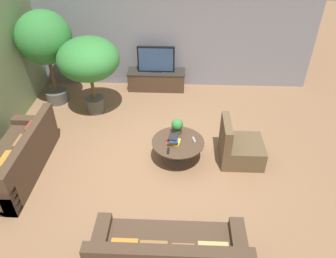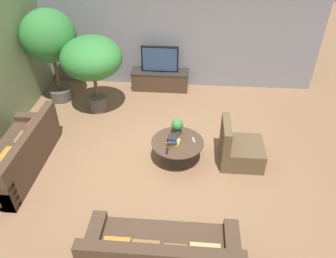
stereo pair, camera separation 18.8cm
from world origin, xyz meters
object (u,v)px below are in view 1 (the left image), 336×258
potted_palm_tall (45,40)px  armchair_wicker (239,148)px  potted_palm_corner (89,61)px  television (156,59)px  media_console (156,80)px  couch_by_wall (18,159)px  coffee_table (178,147)px  potted_plant_tabletop (177,126)px  couch_near_entry (169,255)px

potted_palm_tall → armchair_wicker: bearing=-25.8°
potted_palm_corner → television: bearing=40.6°
media_console → armchair_wicker: size_ratio=1.71×
television → couch_by_wall: size_ratio=0.44×
armchair_wicker → potted_palm_tall: (-4.17, 2.01, 1.29)m
coffee_table → potted_palm_tall: potted_palm_tall is taller
couch_by_wall → potted_palm_tall: bearing=-177.2°
armchair_wicker → media_console: bearing=32.6°
media_console → couch_by_wall: size_ratio=0.69×
media_console → television: bearing=-90.0°
couch_by_wall → armchair_wicker: bearing=97.3°
couch_by_wall → potted_plant_tabletop: 2.97m
potted_palm_tall → couch_by_wall: bearing=-87.2°
television → potted_plant_tabletop: television is taller
couch_near_entry → potted_plant_tabletop: (0.06, 2.53, 0.33)m
couch_by_wall → potted_palm_corner: (0.92, 2.12, 0.99)m
couch_by_wall → potted_palm_tall: potted_palm_tall is taller
potted_plant_tabletop → couch_by_wall: bearing=-166.0°
media_console → potted_palm_tall: 2.84m
coffee_table → potted_palm_corner: bearing=139.7°
media_console → armchair_wicker: 3.28m
coffee_table → couch_near_entry: (-0.08, -2.27, -0.02)m
potted_palm_tall → coffee_table: bearing=-34.7°
media_console → coffee_table: media_console is taller
coffee_table → potted_plant_tabletop: potted_plant_tabletop is taller
television → potted_plant_tabletop: size_ratio=2.99×
media_console → potted_plant_tabletop: potted_plant_tabletop is taller
potted_palm_corner → potted_plant_tabletop: bearing=-35.8°
media_console → coffee_table: (0.61, -2.83, 0.05)m
couch_by_wall → media_console: bearing=145.2°
armchair_wicker → potted_palm_tall: bearing=64.2°
potted_palm_corner → potted_plant_tabletop: 2.49m
potted_palm_corner → couch_by_wall: bearing=-113.5°
coffee_table → potted_plant_tabletop: bearing=94.8°
armchair_wicker → potted_palm_corner: bearing=62.9°
coffee_table → potted_palm_tall: 3.87m
television → potted_palm_corner: bearing=-139.4°
coffee_table → television: bearing=102.1°
potted_plant_tabletop → coffee_table: bearing=-85.2°
media_console → couch_near_entry: 5.13m
coffee_table → armchair_wicker: bearing=3.4°
couch_near_entry → potted_palm_corner: 4.48m
media_console → potted_palm_tall: bearing=-162.7°
media_console → potted_palm_corner: bearing=-139.4°
media_console → potted_plant_tabletop: bearing=-77.1°
couch_near_entry → armchair_wicker: (1.24, 2.33, -0.02)m
coffee_table → couch_by_wall: bearing=-171.2°
couch_near_entry → armchair_wicker: bearing=-117.9°
armchair_wicker → television: bearing=32.6°
couch_near_entry → potted_palm_corner: potted_palm_corner is taller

